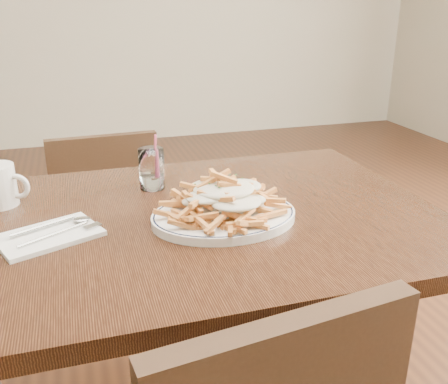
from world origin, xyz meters
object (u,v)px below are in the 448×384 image
object	(u,v)px
chair_far	(107,219)
loaded_fries	(224,195)
fries_plate	(224,216)
water_glass	(152,171)
table	(185,246)

from	to	relation	value
chair_far	loaded_fries	bearing A→B (deg)	-73.68
chair_far	fries_plate	bearing A→B (deg)	-73.68
fries_plate	water_glass	xyz separation A→B (m)	(-0.12, 0.26, 0.04)
table	water_glass	bearing A→B (deg)	100.53
table	chair_far	world-z (taller)	chair_far
fries_plate	loaded_fries	size ratio (longest dim) A/B	1.33
loaded_fries	water_glass	xyz separation A→B (m)	(-0.12, 0.26, -0.02)
chair_far	water_glass	distance (m)	0.63
loaded_fries	water_glass	size ratio (longest dim) A/B	2.06
table	chair_far	bearing A→B (deg)	101.30
fries_plate	water_glass	world-z (taller)	water_glass
fries_plate	loaded_fries	world-z (taller)	loaded_fries
table	fries_plate	distance (m)	0.13
chair_far	water_glass	size ratio (longest dim) A/B	5.42
table	chair_far	distance (m)	0.76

